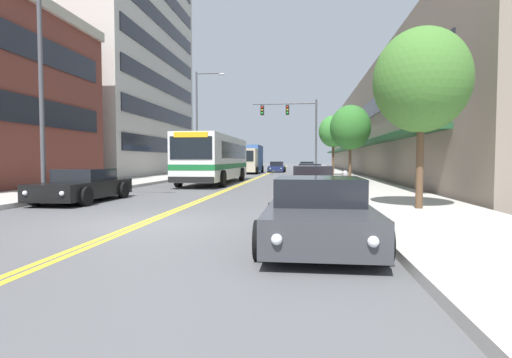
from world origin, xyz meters
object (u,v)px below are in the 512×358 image
(street_tree_right_near, at_px, (421,81))
(street_tree_right_mid, at_px, (350,128))
(car_slate_blue_parked_right_end, at_px, (310,174))
(street_lamp_left_near, at_px, (48,56))
(box_truck, at_px, (249,159))
(street_lamp_left_far, at_px, (200,116))
(car_dark_grey_parked_right_foreground, at_px, (318,213))
(car_navy_moving_lead, at_px, (277,167))
(car_champagne_parked_left_near, at_px, (216,169))
(city_bus, at_px, (216,157))
(car_black_parked_left_mid, at_px, (84,186))
(car_charcoal_parked_right_mid, at_px, (307,168))
(car_red_parked_right_far, at_px, (312,182))
(traffic_signal_mast, at_px, (295,122))
(fire_hydrant, at_px, (345,180))
(street_tree_right_far, at_px, (333,132))

(street_tree_right_near, xyz_separation_m, street_tree_right_mid, (-0.58, 12.59, -0.36))
(car_slate_blue_parked_right_end, bearing_deg, street_lamp_left_near, -123.81)
(box_truck, xyz_separation_m, street_lamp_left_far, (-2.72, -11.53, 3.75))
(car_dark_grey_parked_right_foreground, distance_m, box_truck, 38.76)
(car_navy_moving_lead, distance_m, street_tree_right_near, 39.20)
(car_slate_blue_parked_right_end, bearing_deg, street_tree_right_mid, -47.98)
(car_champagne_parked_left_near, bearing_deg, car_navy_moving_lead, 69.29)
(city_bus, relative_size, box_truck, 1.48)
(car_dark_grey_parked_right_foreground, bearing_deg, car_black_parked_left_mid, 142.20)
(car_charcoal_parked_right_mid, bearing_deg, street_lamp_left_far, -124.66)
(car_champagne_parked_left_near, height_order, street_lamp_left_near, street_lamp_left_near)
(car_black_parked_left_mid, bearing_deg, street_tree_right_mid, 42.97)
(car_red_parked_right_far, relative_size, car_slate_blue_parked_right_end, 1.02)
(car_charcoal_parked_right_mid, bearing_deg, car_black_parked_left_mid, -104.70)
(car_red_parked_right_far, height_order, traffic_signal_mast, traffic_signal_mast)
(car_charcoal_parked_right_mid, height_order, street_tree_right_near, street_tree_right_near)
(traffic_signal_mast, bearing_deg, street_lamp_left_near, -107.94)
(car_red_parked_right_far, relative_size, box_truck, 0.61)
(traffic_signal_mast, bearing_deg, box_truck, 127.56)
(street_tree_right_near, bearing_deg, car_navy_moving_lead, 99.92)
(street_tree_right_mid, bearing_deg, street_tree_right_near, -87.37)
(street_tree_right_near, bearing_deg, car_dark_grey_parked_right_foreground, -124.29)
(street_tree_right_mid, distance_m, fire_hydrant, 6.50)
(car_champagne_parked_left_near, distance_m, fire_hydrant, 21.14)
(car_charcoal_parked_right_mid, distance_m, box_truck, 7.06)
(car_black_parked_left_mid, bearing_deg, car_navy_moving_lead, 82.10)
(street_lamp_left_near, distance_m, street_tree_right_near, 12.53)
(car_black_parked_left_mid, xyz_separation_m, box_truck, (2.11, 31.47, 1.09))
(traffic_signal_mast, distance_m, street_tree_right_mid, 14.48)
(street_tree_right_far, bearing_deg, car_black_parked_left_mid, -115.94)
(car_navy_moving_lead, relative_size, street_tree_right_near, 0.92)
(city_bus, xyz_separation_m, fire_hydrant, (7.87, -7.56, -1.13))
(car_slate_blue_parked_right_end, xyz_separation_m, street_lamp_left_near, (-9.44, -14.09, 4.67))
(car_dark_grey_parked_right_foreground, bearing_deg, city_bus, 108.14)
(city_bus, relative_size, car_navy_moving_lead, 2.46)
(car_black_parked_left_mid, distance_m, car_slate_blue_parked_right_end, 15.76)
(car_navy_moving_lead, distance_m, street_tree_right_mid, 26.77)
(car_black_parked_left_mid, distance_m, street_lamp_left_near, 4.84)
(traffic_signal_mast, bearing_deg, car_charcoal_parked_right_mid, 82.51)
(car_black_parked_left_mid, height_order, car_navy_moving_lead, car_navy_moving_lead)
(street_lamp_left_near, bearing_deg, street_tree_right_mid, 44.07)
(street_lamp_left_near, height_order, street_tree_right_far, street_lamp_left_near)
(car_champagne_parked_left_near, height_order, fire_hydrant, car_champagne_parked_left_near)
(street_tree_right_near, height_order, street_tree_right_far, street_tree_right_far)
(street_tree_right_mid, bearing_deg, box_truck, 113.33)
(street_tree_right_far, relative_size, fire_hydrant, 5.91)
(street_tree_right_far, height_order, fire_hydrant, street_tree_right_far)
(car_black_parked_left_mid, height_order, street_tree_right_far, street_tree_right_far)
(street_tree_right_mid, distance_m, street_tree_right_far, 12.35)
(street_lamp_left_near, relative_size, street_tree_right_mid, 1.90)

